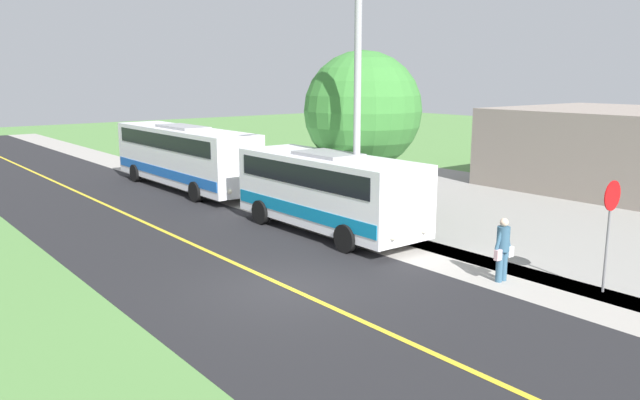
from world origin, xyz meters
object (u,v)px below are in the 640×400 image
at_px(street_light_pole, 355,91).
at_px(tree_curbside, 362,111).
at_px(pedestrian_with_bags, 503,248).
at_px(stop_sign, 610,217).
at_px(shuttle_bus_front, 328,188).
at_px(transit_bus_rear, 184,154).

distance_m(street_light_pole, tree_curbside, 3.56).
xyz_separation_m(street_light_pole, tree_curbside, (-2.51, -2.38, -0.85)).
relative_size(pedestrian_with_bags, stop_sign, 0.60).
relative_size(shuttle_bus_front, pedestrian_with_bags, 4.54).
relative_size(shuttle_bus_front, street_light_pole, 0.87).
bearing_deg(stop_sign, transit_bus_rear, -85.31).
height_order(shuttle_bus_front, transit_bus_rear, transit_bus_rear).
xyz_separation_m(shuttle_bus_front, transit_bus_rear, (0.08, -10.92, 0.13)).
xyz_separation_m(transit_bus_rear, stop_sign, (-1.65, 20.11, 0.29)).
bearing_deg(transit_bus_rear, stop_sign, 94.69).
bearing_deg(street_light_pole, shuttle_bus_front, -69.84).
xyz_separation_m(shuttle_bus_front, street_light_pole, (-0.35, 0.96, 3.36)).
relative_size(transit_bus_rear, stop_sign, 3.77).
height_order(stop_sign, street_light_pole, street_light_pole).
relative_size(stop_sign, tree_curbside, 0.45).
relative_size(pedestrian_with_bags, street_light_pole, 0.19).
bearing_deg(shuttle_bus_front, pedestrian_with_bags, 91.98).
xyz_separation_m(shuttle_bus_front, tree_curbside, (-2.86, -1.41, 2.52)).
relative_size(street_light_pole, tree_curbside, 1.41).
bearing_deg(transit_bus_rear, street_light_pole, 92.11).
bearing_deg(pedestrian_with_bags, stop_sign, 121.79).
bearing_deg(transit_bus_rear, tree_curbside, 107.23).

